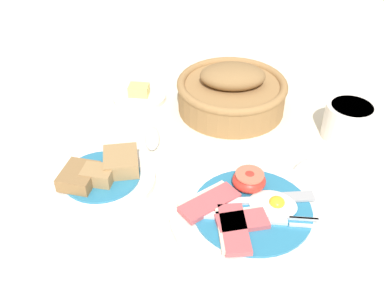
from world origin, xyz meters
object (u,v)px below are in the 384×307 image
object	(u,v)px
butter_dish	(139,96)
teaspoon_near_cup	(309,162)
bread_basket	(232,92)
teaspoon_by_saucer	(153,130)
sugar_cup	(349,120)
bread_plate	(102,176)
breakfast_plate	(250,210)

from	to	relation	value
butter_dish	teaspoon_near_cup	bearing A→B (deg)	-16.69
teaspoon_near_cup	bread_basket	bearing A→B (deg)	-108.98
bread_basket	teaspoon_by_saucer	world-z (taller)	bread_basket
bread_basket	butter_dish	bearing A→B (deg)	-173.73
sugar_cup	teaspoon_near_cup	size ratio (longest dim) A/B	0.47
bread_plate	butter_dish	bearing A→B (deg)	100.00
breakfast_plate	bread_plate	distance (m)	0.24
bread_plate	sugar_cup	world-z (taller)	sugar_cup
bread_plate	bread_basket	world-z (taller)	bread_basket
bread_basket	teaspoon_by_saucer	size ratio (longest dim) A/B	1.15
bread_plate	butter_dish	xyz separation A→B (m)	(-0.05, 0.26, -0.01)
bread_plate	teaspoon_by_saucer	bearing A→B (deg)	80.95
teaspoon_by_saucer	butter_dish	bearing A→B (deg)	-166.53
sugar_cup	bread_plate	bearing A→B (deg)	-145.35
bread_plate	teaspoon_by_saucer	distance (m)	0.16
teaspoon_by_saucer	breakfast_plate	bearing A→B (deg)	33.78
bread_plate	teaspoon_near_cup	distance (m)	0.35
butter_dish	teaspoon_by_saucer	bearing A→B (deg)	-55.63
breakfast_plate	teaspoon_by_saucer	bearing A→B (deg)	144.68
sugar_cup	teaspoon_near_cup	xyz separation A→B (m)	(-0.05, -0.10, -0.03)
teaspoon_by_saucer	teaspoon_near_cup	size ratio (longest dim) A/B	0.99
sugar_cup	breakfast_plate	bearing A→B (deg)	-116.43
butter_dish	bread_basket	bearing A→B (deg)	6.27
bread_basket	teaspoon_by_saucer	xyz separation A→B (m)	(-0.12, -0.12, -0.03)
bread_basket	sugar_cup	bearing A→B (deg)	-6.50
breakfast_plate	sugar_cup	distance (m)	0.28
butter_dish	teaspoon_by_saucer	size ratio (longest dim) A/B	0.59
bread_plate	teaspoon_by_saucer	size ratio (longest dim) A/B	0.93
breakfast_plate	teaspoon_near_cup	world-z (taller)	breakfast_plate
bread_plate	sugar_cup	distance (m)	0.45
breakfast_plate	sugar_cup	size ratio (longest dim) A/B	2.74
butter_dish	teaspoon_near_cup	world-z (taller)	butter_dish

